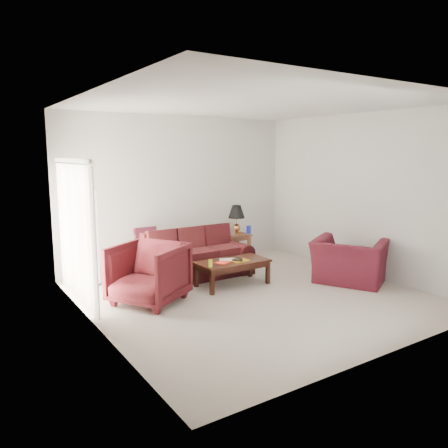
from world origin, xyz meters
name	(u,v)px	position (x,y,z in m)	size (l,w,h in m)	color
floor	(253,295)	(0.00, 0.00, 0.00)	(5.00, 5.00, 0.00)	beige
blinds	(75,232)	(-2.42, 1.30, 1.08)	(0.10, 2.00, 2.16)	silver
sofa	(196,255)	(-0.26, 1.40, 0.43)	(2.09, 0.90, 0.86)	black
throw_pillow	(146,238)	(-0.93, 2.10, 0.69)	(0.42, 0.12, 0.42)	black
end_table	(235,247)	(1.10, 2.10, 0.28)	(0.52, 0.52, 0.57)	#52241C
table_lamp	(237,219)	(1.17, 2.15, 0.87)	(0.36, 0.36, 0.60)	#C67F3E
clock	(231,232)	(0.93, 2.00, 0.65)	(0.15, 0.06, 0.15)	silver
blue_canister	(249,230)	(1.36, 1.97, 0.65)	(0.10, 0.10, 0.16)	#1825A1
picture_frame	(223,230)	(0.90, 2.29, 0.65)	(0.13, 0.02, 0.16)	silver
floor_lamp	(91,238)	(-1.98, 1.98, 0.83)	(0.27, 0.27, 1.66)	white
armchair_left	(148,273)	(-1.54, 0.60, 0.46)	(0.98, 1.01, 0.92)	#420F13
armchair_right	(349,261)	(1.85, -0.35, 0.39)	(1.19, 1.04, 0.77)	#48101B
coffee_table	(232,273)	(0.03, 0.64, 0.22)	(1.25, 0.62, 0.44)	black
magazine_red	(223,262)	(-0.18, 0.60, 0.44)	(0.25, 0.19, 0.01)	red
magazine_white	(227,260)	(-0.03, 0.70, 0.44)	(0.26, 0.20, 0.02)	white
magazine_orange	(240,260)	(0.14, 0.55, 0.45)	(0.28, 0.21, 0.02)	gold
remote_a	(237,260)	(0.05, 0.52, 0.47)	(0.05, 0.18, 0.02)	black
remote_b	(239,258)	(0.16, 0.61, 0.46)	(0.04, 0.15, 0.02)	black
yellow_glass	(210,263)	(-0.50, 0.48, 0.50)	(0.07, 0.07, 0.12)	#E6F636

